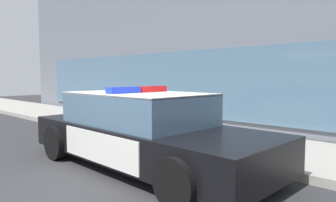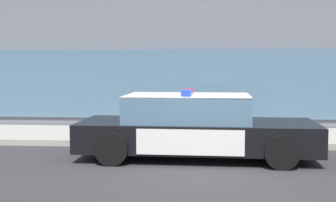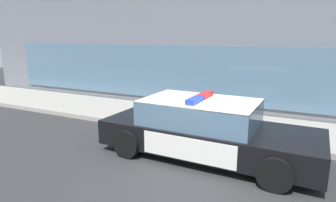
% 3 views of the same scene
% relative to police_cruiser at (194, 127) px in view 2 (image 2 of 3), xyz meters
% --- Properties ---
extents(ground, '(48.00, 48.00, 0.00)m').
position_rel_police_cruiser_xyz_m(ground, '(0.23, -0.95, -0.68)').
color(ground, '#303033').
extents(sidewalk, '(48.00, 2.77, 0.15)m').
position_rel_police_cruiser_xyz_m(sidewalk, '(0.23, 2.48, -0.61)').
color(sidewalk, '#A39E93').
rests_on(sidewalk, ground).
extents(storefront_building, '(25.63, 10.62, 9.34)m').
position_rel_police_cruiser_xyz_m(storefront_building, '(-0.16, 9.19, 3.99)').
color(storefront_building, slate).
rests_on(storefront_building, ground).
extents(police_cruiser, '(5.13, 2.21, 1.49)m').
position_rel_police_cruiser_xyz_m(police_cruiser, '(0.00, 0.00, 0.00)').
color(police_cruiser, black).
rests_on(police_cruiser, ground).
extents(fire_hydrant, '(0.34, 0.39, 0.73)m').
position_rel_police_cruiser_xyz_m(fire_hydrant, '(-0.57, 1.58, -0.18)').
color(fire_hydrant, silver).
rests_on(fire_hydrant, sidewalk).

